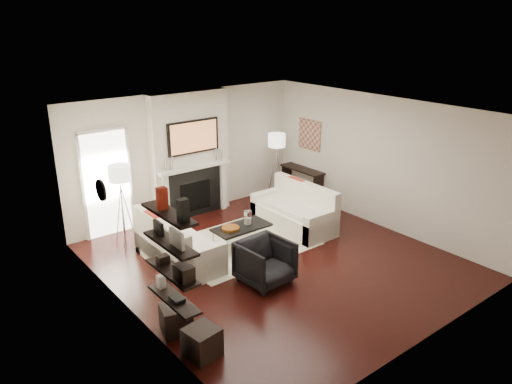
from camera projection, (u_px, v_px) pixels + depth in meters
room_envelope at (278, 190)px, 8.53m from camera, size 6.00×6.00×6.00m
chimney_breast at (190, 155)px, 10.65m from camera, size 1.80×0.25×2.70m
fireplace_surround at (195, 193)px, 10.83m from camera, size 1.30×0.02×1.04m
firebox at (195, 196)px, 10.85m from camera, size 0.75×0.02×0.65m
mantel_pilaster_l at (166, 199)px, 10.38m from camera, size 0.12×0.08×1.10m
mantel_pilaster_r at (223, 186)px, 11.22m from camera, size 0.12×0.08×1.10m
mantel_shelf at (195, 167)px, 10.59m from camera, size 1.70×0.18×0.07m
tv_body at (193, 137)px, 10.39m from camera, size 1.20×0.06×0.70m
tv_screen at (194, 137)px, 10.37m from camera, size 1.10×0.00×0.62m
candlestick_l_tall at (172, 163)px, 10.22m from camera, size 0.04×0.04×0.30m
candlestick_l_short at (166, 166)px, 10.15m from camera, size 0.04×0.04×0.24m
candlestick_r_tall at (216, 155)px, 10.86m from camera, size 0.04×0.04×0.30m
candlestick_r_short at (221, 155)px, 10.95m from camera, size 0.04×0.04×0.24m
hallway_panel at (107, 184)px, 9.75m from camera, size 0.90×0.02×2.10m
door_trim_l at (83, 190)px, 9.46m from camera, size 0.06×0.06×2.16m
door_trim_r at (130, 180)px, 10.02m from camera, size 0.06×0.06×2.16m
door_trim_top at (101, 130)px, 9.37m from camera, size 1.02×0.06×0.06m
rug at (239, 244)px, 9.61m from camera, size 2.60×2.00×0.01m
loveseat_left_base at (179, 252)px, 8.83m from camera, size 0.85×1.80×0.42m
loveseat_left_back at (161, 241)px, 8.53m from camera, size 0.18×1.80×0.80m
loveseat_left_arm_n at (204, 265)px, 8.20m from camera, size 0.85×0.18×0.60m
loveseat_left_arm_s at (157, 233)px, 9.40m from camera, size 0.85×0.18×0.60m
loveseat_left_cushion at (181, 238)px, 8.78m from camera, size 0.63×1.44×0.10m
pillow_left_orange at (152, 225)px, 8.69m from camera, size 0.10×0.42×0.42m
pillow_left_charcoal at (169, 237)px, 8.24m from camera, size 0.10×0.40×0.40m
loveseat_right_base at (293, 219)px, 10.29m from camera, size 0.85×1.80×0.42m
loveseat_right_back at (306, 201)px, 10.38m from camera, size 0.18×1.80×0.80m
loveseat_right_arm_n at (322, 227)px, 9.66m from camera, size 0.85×0.18×0.60m
loveseat_right_arm_s at (268, 204)px, 10.86m from camera, size 0.85×0.18×0.60m
loveseat_right_cushion at (292, 207)px, 10.17m from camera, size 0.63×1.44×0.10m
pillow_right_orange at (296, 188)px, 10.53m from camera, size 0.10×0.42×0.42m
pillow_right_charcoal at (316, 196)px, 10.09m from camera, size 0.10×0.40×0.40m
coffee_table at (241, 227)px, 9.40m from camera, size 1.10×0.55×0.04m
coffee_leg_nw at (227, 249)px, 9.02m from camera, size 0.02×0.02×0.38m
coffee_leg_ne at (269, 234)px, 9.60m from camera, size 0.02×0.02×0.38m
coffee_leg_sw at (213, 240)px, 9.35m from camera, size 0.02×0.02×0.38m
coffee_leg_se at (255, 227)px, 9.93m from camera, size 0.02×0.02×0.38m
hurricane_glass at (248, 218)px, 9.44m from camera, size 0.15×0.15×0.26m
hurricane_candle at (248, 221)px, 9.46m from camera, size 0.09×0.09×0.14m
copper_bowl at (231, 228)px, 9.24m from camera, size 0.33×0.33×0.06m
armchair at (265, 260)px, 8.15m from camera, size 0.82×0.77×0.80m
lamp_left_post at (123, 216)px, 9.40m from camera, size 0.02×0.02×1.20m
lamp_left_shade at (119, 173)px, 9.12m from camera, size 0.40×0.40×0.30m
lamp_left_leg_a at (129, 215)px, 9.47m from camera, size 0.25×0.02×1.23m
lamp_left_leg_b at (119, 215)px, 9.44m from camera, size 0.14×0.22×1.23m
lamp_left_leg_c at (123, 218)px, 9.30m from camera, size 0.14×0.22×1.23m
lamp_right_post at (276, 175)px, 11.77m from camera, size 0.02×0.02×1.20m
lamp_right_shade at (277, 140)px, 11.48m from camera, size 0.40×0.40×0.30m
lamp_right_leg_a at (280, 174)px, 11.83m from camera, size 0.25×0.02×1.23m
lamp_right_leg_b at (272, 175)px, 11.81m from camera, size 0.14×0.22×1.23m
lamp_right_leg_c at (277, 177)px, 11.67m from camera, size 0.14×0.22×1.23m
console_top at (302, 169)px, 11.78m from camera, size 0.35×1.20×0.04m
console_leg_n at (318, 190)px, 11.50m from camera, size 0.30×0.04×0.71m
console_leg_s at (287, 179)px, 12.31m from camera, size 0.30×0.04×0.71m
wall_art at (310, 135)px, 11.57m from camera, size 0.03×0.70×0.70m
shelf_bottom at (174, 299)px, 6.48m from camera, size 0.25×1.00×0.03m
shelf_lower at (172, 272)px, 6.35m from camera, size 0.25×1.00×0.04m
shelf_upper at (170, 243)px, 6.21m from camera, size 0.25×1.00×0.04m
shelf_top at (169, 214)px, 6.08m from camera, size 0.25×1.00×0.04m
decor_magfile_a at (183, 210)px, 5.76m from camera, size 0.12×0.10×0.28m
decor_magfile_b at (162, 198)px, 6.13m from camera, size 0.12×0.10×0.28m
decor_frame_a at (177, 239)px, 6.04m from camera, size 0.04×0.30×0.22m
decor_frame_b at (159, 228)px, 6.40m from camera, size 0.04×0.22×0.18m
decor_wine_rack at (184, 273)px, 6.08m from camera, size 0.18×0.25×0.20m
decor_box_small at (163, 260)px, 6.50m from camera, size 0.15×0.12×0.12m
decor_books at (177, 299)px, 6.40m from camera, size 0.14×0.20×0.05m
decor_box_tall at (161, 282)px, 6.70m from camera, size 0.10×0.10×0.18m
clock_rim at (101, 190)px, 7.48m from camera, size 0.04×0.34×0.34m
clock_face at (103, 190)px, 7.50m from camera, size 0.01×0.29×0.29m
ottoman_near at (176, 319)px, 6.93m from camera, size 0.49×0.49×0.40m
ottoman_far at (202, 342)px, 6.44m from camera, size 0.45×0.45×0.40m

